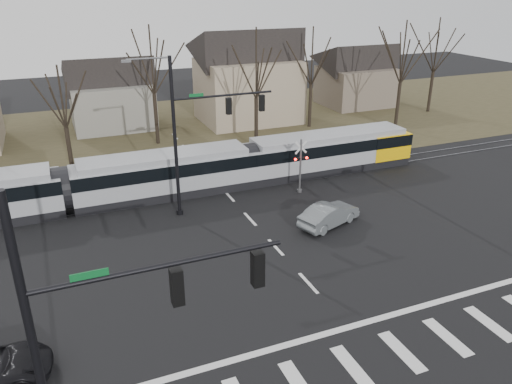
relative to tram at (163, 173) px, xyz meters
name	(u,v)px	position (x,y,z in m)	size (l,w,h in m)	color
ground	(328,305)	(4.24, -16.00, -1.69)	(140.00, 140.00, 0.00)	black
grass_verge	(170,131)	(4.24, 16.00, -1.68)	(140.00, 28.00, 0.01)	#38331E
crosswalk	(378,359)	(4.24, -20.00, -1.68)	(27.00, 2.60, 0.01)	silver
stop_line	(349,327)	(4.24, -17.80, -1.68)	(28.00, 0.35, 0.01)	silver
lane_dashes	(220,186)	(4.24, 0.00, -1.68)	(0.18, 30.00, 0.01)	silver
rail_pair	(221,187)	(4.24, -0.20, -1.66)	(90.00, 1.52, 0.06)	#59595E
tram	(163,173)	(0.00, 0.00, 0.00)	(40.90, 3.04, 3.10)	gray
sedan	(329,215)	(8.51, -8.66, -0.97)	(4.62, 2.93, 1.44)	slate
signal_pole_near_left	(104,343)	(-6.16, -22.00, 4.01)	(9.28, 0.44, 10.20)	black
signal_pole_far	(199,128)	(1.84, -3.50, 4.01)	(9.28, 0.44, 10.20)	black
rail_crossing_signal	(300,168)	(9.24, -3.21, 0.20)	(1.08, 0.36, 4.00)	#59595B
tree_row	(204,92)	(6.24, 10.00, 3.31)	(59.20, 7.20, 10.00)	black
house_b	(110,89)	(-0.76, 20.00, 2.28)	(8.64, 7.56, 7.65)	gray
house_c	(248,72)	(13.24, 17.00, 3.54)	(10.80, 8.64, 10.10)	gray
house_d	(357,72)	(28.24, 19.00, 2.28)	(8.64, 7.56, 7.65)	brown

